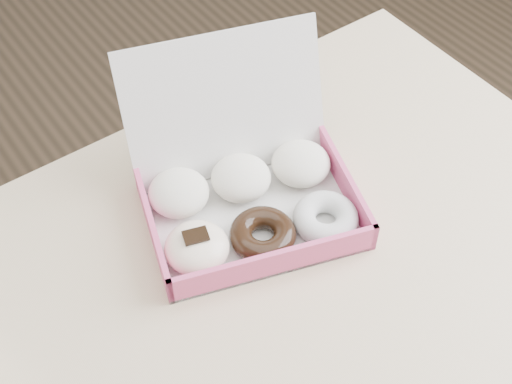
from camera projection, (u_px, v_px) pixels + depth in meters
donut_box at (246, 193)px, 0.94m from camera, size 0.34×0.33×0.19m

